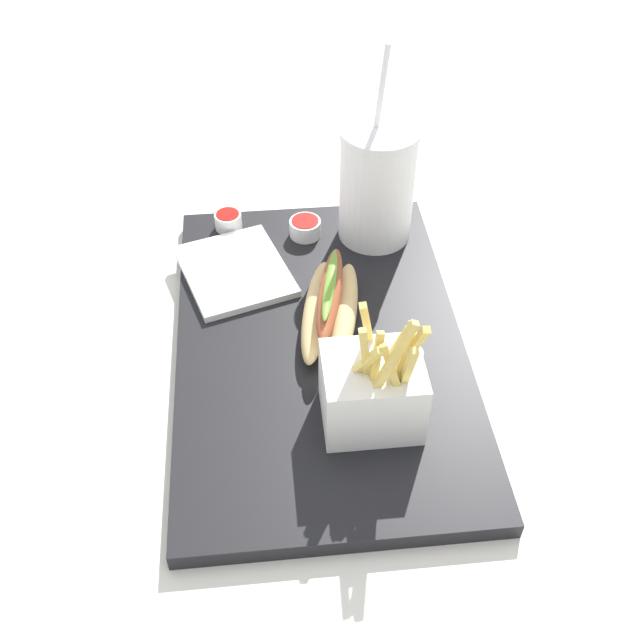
{
  "coord_description": "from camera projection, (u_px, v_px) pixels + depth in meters",
  "views": [
    {
      "loc": [
        -0.58,
        0.06,
        0.61
      ],
      "look_at": [
        0.0,
        0.0,
        0.05
      ],
      "focal_mm": 42.24,
      "sensor_mm": 36.0,
      "label": 1
    }
  ],
  "objects": [
    {
      "name": "hot_dog_1",
      "position": [
        330.0,
        307.0,
        0.83
      ],
      "size": [
        0.17,
        0.09,
        0.06
      ],
      "color": "#DBB775",
      "rests_on": "food_tray"
    },
    {
      "name": "ketchup_cup_3",
      "position": [
        407.0,
        357.0,
        0.79
      ],
      "size": [
        0.03,
        0.03,
        0.02
      ],
      "color": "white",
      "rests_on": "food_tray"
    },
    {
      "name": "ketchup_cup_2",
      "position": [
        306.0,
        227.0,
        0.95
      ],
      "size": [
        0.04,
        0.04,
        0.02
      ],
      "color": "white",
      "rests_on": "food_tray"
    },
    {
      "name": "fries_basket",
      "position": [
        373.0,
        390.0,
        0.72
      ],
      "size": [
        0.09,
        0.1,
        0.15
      ],
      "color": "white",
      "rests_on": "food_tray"
    },
    {
      "name": "soda_cup",
      "position": [
        377.0,
        184.0,
        0.91
      ],
      "size": [
        0.09,
        0.09,
        0.25
      ],
      "color": "white",
      "rests_on": "food_tray"
    },
    {
      "name": "napkin_stack",
      "position": [
        235.0,
        271.0,
        0.9
      ],
      "size": [
        0.17,
        0.15,
        0.01
      ],
      "primitive_type": "cube",
      "rotation": [
        0.0,
        0.0,
        0.3
      ],
      "color": "white",
      "rests_on": "food_tray"
    },
    {
      "name": "food_tray",
      "position": [
        320.0,
        346.0,
        0.83
      ],
      "size": [
        0.49,
        0.31,
        0.02
      ],
      "primitive_type": "cube",
      "color": "black",
      "rests_on": "ground_plane"
    },
    {
      "name": "ketchup_cup_1",
      "position": [
        228.0,
        220.0,
        0.96
      ],
      "size": [
        0.03,
        0.03,
        0.02
      ],
      "color": "white",
      "rests_on": "food_tray"
    },
    {
      "name": "ground_plane",
      "position": [
        320.0,
        358.0,
        0.85
      ],
      "size": [
        2.4,
        2.4,
        0.02
      ],
      "primitive_type": "cube",
      "color": "silver"
    }
  ]
}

